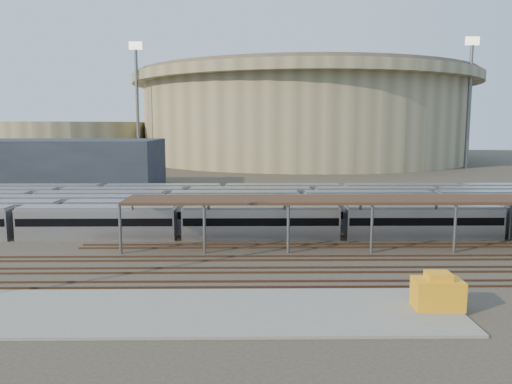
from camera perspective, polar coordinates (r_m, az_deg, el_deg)
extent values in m
plane|color=#383026|center=(50.64, -6.66, -7.35)|extent=(420.00, 420.00, 0.00)
cube|color=gray|center=(37.48, -16.94, -12.95)|extent=(50.00, 9.00, 0.20)
cube|color=silver|center=(58.32, -8.74, -3.56)|extent=(112.00, 2.90, 3.60)
cube|color=silver|center=(62.02, -4.69, -2.82)|extent=(112.00, 2.90, 3.60)
cube|color=silver|center=(67.66, -13.39, -2.12)|extent=(112.00, 2.90, 3.60)
cube|color=silver|center=(71.10, -10.08, -1.56)|extent=(112.00, 2.90, 3.60)
cube|color=silver|center=(74.89, -7.92, -1.04)|extent=(112.00, 2.90, 3.60)
cube|color=silver|center=(78.56, -3.82, -0.57)|extent=(112.00, 2.90, 3.60)
cylinder|color=#57575C|center=(52.73, -15.26, -4.17)|extent=(0.30, 0.30, 5.00)
cylinder|color=#57575C|center=(57.87, -13.93, -3.08)|extent=(0.30, 0.30, 5.00)
cylinder|color=#57575C|center=(51.26, -5.92, -4.28)|extent=(0.30, 0.30, 5.00)
cylinder|color=#57575C|center=(56.53, -5.43, -3.14)|extent=(0.30, 0.30, 5.00)
cylinder|color=#57575C|center=(51.19, 3.71, -4.27)|extent=(0.30, 0.30, 5.00)
cylinder|color=#57575C|center=(56.47, 3.29, -3.13)|extent=(0.30, 0.30, 5.00)
cylinder|color=#57575C|center=(52.55, 13.09, -4.14)|extent=(0.30, 0.30, 5.00)
cylinder|color=#57575C|center=(57.70, 11.82, -3.05)|extent=(0.30, 0.30, 5.00)
cylinder|color=#57575C|center=(55.21, 21.78, -3.93)|extent=(0.30, 0.30, 5.00)
cylinder|color=#57575C|center=(60.14, 19.83, -2.91)|extent=(0.30, 0.30, 5.00)
cylinder|color=#57575C|center=(63.65, 27.09, -2.74)|extent=(0.30, 0.30, 5.00)
cube|color=#382117|center=(55.80, 16.80, -0.82)|extent=(60.00, 6.00, 0.30)
cube|color=#4C3323|center=(48.93, -6.88, -7.78)|extent=(170.00, 0.12, 0.18)
cube|color=#4C3323|center=(50.37, -6.69, -7.32)|extent=(170.00, 0.12, 0.18)
cube|color=#4C3323|center=(45.12, -7.43, -9.13)|extent=(170.00, 0.12, 0.18)
cube|color=#4C3323|center=(46.55, -7.21, -8.60)|extent=(170.00, 0.12, 0.18)
cube|color=#4C3323|center=(41.34, -8.08, -10.73)|extent=(170.00, 0.12, 0.18)
cube|color=#4C3323|center=(42.75, -7.82, -10.10)|extent=(170.00, 0.12, 0.18)
cylinder|color=#978A66|center=(189.66, 5.34, 7.96)|extent=(116.00, 116.00, 28.00)
cylinder|color=#978A66|center=(190.36, 5.40, 12.63)|extent=(124.00, 124.00, 3.00)
cylinder|color=brown|center=(190.57, 5.41, 13.31)|extent=(120.00, 120.00, 1.50)
cylinder|color=#978A66|center=(190.26, -20.84, 5.39)|extent=(56.00, 56.00, 14.00)
cube|color=#1E232D|center=(111.46, -21.89, 2.99)|extent=(42.00, 20.00, 10.00)
cylinder|color=#57575C|center=(162.56, -13.39, 9.24)|extent=(1.00, 1.00, 36.00)
cube|color=#FFF2CC|center=(164.26, -13.61, 15.95)|extent=(4.00, 0.60, 2.40)
cylinder|color=#57575C|center=(162.19, 23.13, 8.84)|extent=(1.00, 1.00, 36.00)
cube|color=#FFF2CC|center=(163.90, 23.50, 15.56)|extent=(4.00, 0.60, 2.40)
cylinder|color=#57575C|center=(209.24, -4.93, 9.04)|extent=(1.00, 1.00, 36.00)
cube|color=#FFF2CC|center=(210.56, -4.99, 14.27)|extent=(4.00, 0.60, 2.40)
cube|color=orange|center=(38.20, 20.03, -10.87)|extent=(3.42, 2.22, 2.09)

